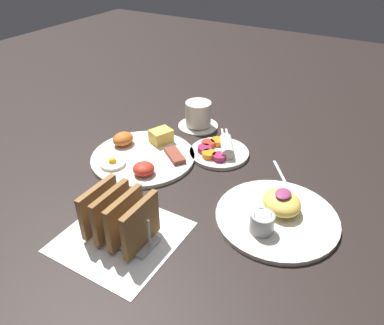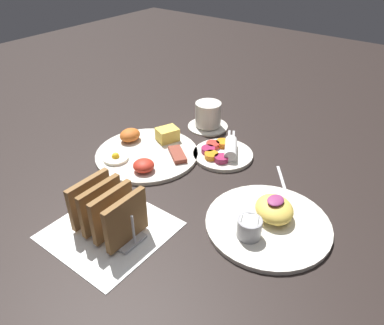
{
  "view_description": "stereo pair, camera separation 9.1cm",
  "coord_description": "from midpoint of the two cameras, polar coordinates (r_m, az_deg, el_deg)",
  "views": [
    {
      "loc": [
        -0.62,
        -0.34,
        0.53
      ],
      "look_at": [
        0.04,
        0.05,
        0.03
      ],
      "focal_mm": 35.0,
      "sensor_mm": 36.0,
      "label": 1
    },
    {
      "loc": [
        -0.57,
        -0.41,
        0.53
      ],
      "look_at": [
        0.04,
        0.05,
        0.03
      ],
      "focal_mm": 35.0,
      "sensor_mm": 36.0,
      "label": 2
    }
  ],
  "objects": [
    {
      "name": "ground_plane",
      "position": [
        0.88,
        -1.59,
        -3.69
      ],
      "size": [
        3.0,
        3.0,
        0.0
      ],
      "primitive_type": "plane",
      "color": "black"
    },
    {
      "name": "napkin_flat",
      "position": [
        0.77,
        -14.1,
        -11.02
      ],
      "size": [
        0.22,
        0.22,
        0.0
      ],
      "color": "white",
      "rests_on": "ground_plane"
    },
    {
      "name": "plate_breakfast",
      "position": [
        0.99,
        -10.16,
        1.14
      ],
      "size": [
        0.27,
        0.27,
        0.05
      ],
      "color": "silver",
      "rests_on": "ground_plane"
    },
    {
      "name": "plate_condiments",
      "position": [
        0.99,
        1.53,
        1.75
      ],
      "size": [
        0.17,
        0.16,
        0.04
      ],
      "color": "silver",
      "rests_on": "ground_plane"
    },
    {
      "name": "plate_foreground",
      "position": [
        0.79,
        9.58,
        -7.83
      ],
      "size": [
        0.25,
        0.25,
        0.06
      ],
      "color": "silver",
      "rests_on": "ground_plane"
    },
    {
      "name": "toast_rack",
      "position": [
        0.74,
        -14.63,
        -8.21
      ],
      "size": [
        0.1,
        0.15,
        0.1
      ],
      "color": "#B7B7BC",
      "rests_on": "ground_plane"
    },
    {
      "name": "coffee_cup",
      "position": [
        1.12,
        -1.38,
        7.1
      ],
      "size": [
        0.12,
        0.12,
        0.08
      ],
      "color": "silver",
      "rests_on": "ground_plane"
    },
    {
      "name": "teaspoon",
      "position": [
        0.91,
        11.16,
        -2.69
      ],
      "size": [
        0.11,
        0.08,
        0.01
      ],
      "color": "silver",
      "rests_on": "ground_plane"
    }
  ]
}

